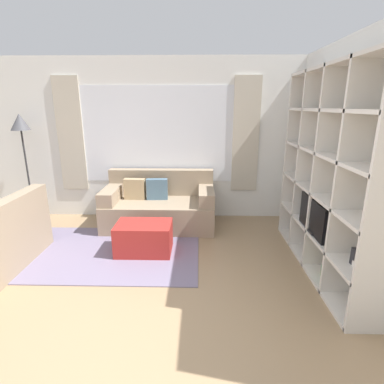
% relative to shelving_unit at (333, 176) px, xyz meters
% --- Properties ---
extents(ground_plane, '(16.00, 16.00, 0.00)m').
position_rel_shelving_unit_xyz_m(ground_plane, '(-2.23, -1.34, -1.15)').
color(ground_plane, '#9E7F5B').
extents(wall_back, '(5.99, 0.11, 2.70)m').
position_rel_shelving_unit_xyz_m(wall_back, '(-2.23, 1.80, 0.20)').
color(wall_back, white).
rests_on(wall_back, ground_plane).
extents(wall_right, '(0.07, 4.32, 2.70)m').
position_rel_shelving_unit_xyz_m(wall_right, '(0.20, 0.21, 0.20)').
color(wall_right, white).
rests_on(wall_right, ground_plane).
extents(area_rug, '(2.82, 1.62, 0.01)m').
position_rel_shelving_unit_xyz_m(area_rug, '(-2.94, 0.32, -1.15)').
color(area_rug, slate).
rests_on(area_rug, ground_plane).
extents(shelving_unit, '(0.41, 2.30, 2.35)m').
position_rel_shelving_unit_xyz_m(shelving_unit, '(0.00, 0.00, 0.00)').
color(shelving_unit, silver).
rests_on(shelving_unit, ground_plane).
extents(couch_main, '(1.77, 0.91, 0.89)m').
position_rel_shelving_unit_xyz_m(couch_main, '(-2.18, 1.31, -0.83)').
color(couch_main, gray).
rests_on(couch_main, ground_plane).
extents(ottoman, '(0.74, 0.49, 0.42)m').
position_rel_shelving_unit_xyz_m(ottoman, '(-2.26, 0.33, -0.94)').
color(ottoman, '#A82823').
rests_on(ottoman, ground_plane).
extents(floor_lamp, '(0.30, 0.30, 1.81)m').
position_rel_shelving_unit_xyz_m(floor_lamp, '(-4.40, 1.49, 0.38)').
color(floor_lamp, black).
rests_on(floor_lamp, ground_plane).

